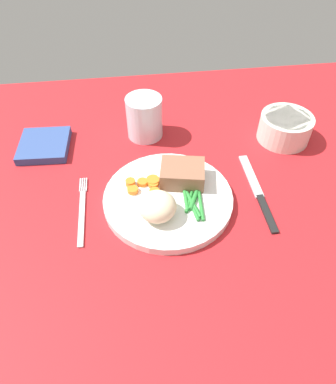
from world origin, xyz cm
name	(u,v)px	position (x,y,z in cm)	size (l,w,h in cm)	color
dining_table	(153,192)	(0.00, 0.00, 1.00)	(120.00, 90.00, 2.00)	red
dinner_plate	(168,199)	(2.43, -3.70, 2.80)	(24.13, 24.13, 1.60)	white
meat_portion	(182,173)	(5.69, 0.10, 5.36)	(8.23, 6.48, 3.52)	#936047
mashed_potatoes	(159,206)	(0.26, -8.05, 5.89)	(6.66, 6.66, 4.58)	beige
carrot_slices	(147,186)	(-1.32, -1.25, 4.12)	(6.73, 5.61, 1.27)	orange
green_beans	(193,199)	(6.85, -5.53, 3.96)	(4.81, 10.35, 0.87)	#2D8C38
fork	(82,210)	(-13.58, -3.96, 2.20)	(1.44, 16.60, 0.40)	silver
knife	(258,193)	(19.93, -3.99, 2.20)	(1.70, 20.50, 0.64)	black
water_glass	(143,120)	(-0.44, 17.48, 5.95)	(7.93, 7.93, 9.30)	silver
salad_bowl	(285,126)	(30.58, 11.95, 5.26)	(11.37, 11.37, 5.79)	silver
napkin	(44,145)	(-22.32, 15.41, 2.87)	(10.40, 10.93, 1.74)	#334C8C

